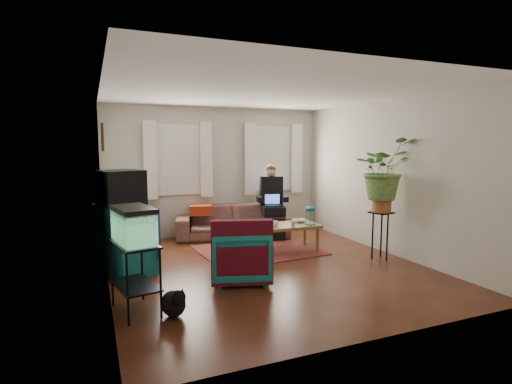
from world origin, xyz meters
name	(u,v)px	position (x,y,z in m)	size (l,w,h in m)	color
floor	(266,267)	(0.00, 0.00, 0.00)	(4.50, 5.00, 0.01)	#4F2B14
ceiling	(267,92)	(0.00, 0.00, 2.60)	(4.50, 5.00, 0.01)	white
wall_back	(217,172)	(0.00, 2.50, 1.30)	(4.50, 0.01, 2.60)	silver
wall_front	(378,204)	(0.00, -2.50, 1.30)	(4.50, 0.01, 2.60)	silver
wall_left	(104,188)	(-2.25, 0.00, 1.30)	(0.01, 5.00, 2.60)	silver
wall_right	(387,177)	(2.25, 0.00, 1.30)	(0.01, 5.00, 2.60)	silver
window_left	(178,160)	(-0.80, 2.48, 1.55)	(1.08, 0.04, 1.38)	white
window_right	(273,159)	(1.25, 2.48, 1.55)	(1.08, 0.04, 1.38)	white
curtains_left	(179,160)	(-0.80, 2.40, 1.55)	(1.36, 0.06, 1.50)	white
curtains_right	(274,159)	(1.25, 2.40, 1.55)	(1.36, 0.06, 1.50)	white
picture_frame	(103,137)	(-2.21, 0.85, 1.95)	(0.04, 0.32, 0.40)	#3D2616
area_rug	(259,250)	(0.26, 0.90, 0.01)	(2.00, 1.60, 0.01)	maroon
sofa	(233,216)	(0.18, 2.05, 0.43)	(2.21, 0.87, 0.86)	brown
seated_person	(272,204)	(0.95, 1.85, 0.66)	(0.55, 0.68, 1.32)	black
side_table	(138,228)	(-1.65, 2.10, 0.33)	(0.46, 0.46, 0.66)	#3A2115
table_lamp	(137,194)	(-1.65, 2.10, 0.95)	(0.34, 0.34, 0.61)	white
dresser	(124,238)	(-1.99, 0.66, 0.48)	(0.53, 1.07, 0.96)	#136274
crt_tv	(121,188)	(-2.01, 0.77, 1.21)	(0.59, 0.53, 0.51)	black
aquarium_stand	(135,278)	(-2.00, -0.97, 0.39)	(0.39, 0.69, 0.78)	black
aquarium	(134,225)	(-2.00, -0.97, 0.98)	(0.35, 0.63, 0.41)	#7FD899
black_cat	(173,301)	(-1.64, -1.24, 0.17)	(0.26, 0.40, 0.34)	black
armchair	(240,252)	(-0.57, -0.42, 0.40)	(0.77, 0.72, 0.79)	#12606F
serape_throw	(242,245)	(-0.65, -0.71, 0.56)	(0.79, 0.18, 0.65)	#9E0A0A
coffee_table	(286,238)	(0.68, 0.70, 0.24)	(1.14, 0.62, 0.47)	brown
cup_a	(274,224)	(0.42, 0.60, 0.52)	(0.13, 0.13, 0.10)	white
cup_b	(293,223)	(0.73, 0.51, 0.52)	(0.10, 0.10, 0.10)	beige
bowl	(299,221)	(0.99, 0.79, 0.50)	(0.22, 0.22, 0.06)	white
snack_tray	(266,223)	(0.38, 0.86, 0.49)	(0.35, 0.35, 0.04)	#B21414
birdcage	(310,215)	(1.07, 0.53, 0.64)	(0.19, 0.19, 0.33)	#115B6B
plant_stand	(380,236)	(1.87, -0.33, 0.39)	(0.33, 0.33, 0.77)	black
potted_plant	(382,179)	(1.87, -0.33, 1.31)	(0.88, 0.76, 0.98)	#599947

